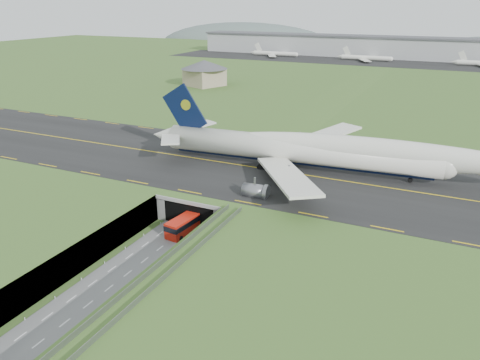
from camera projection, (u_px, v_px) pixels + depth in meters
The scene contains 10 objects.
ground at pixel (169, 242), 93.59m from camera, with size 900.00×900.00×0.00m, color #3D5E25.
airfield_deck at pixel (168, 229), 92.52m from camera, with size 800.00×800.00×6.00m, color gray.
trench_road at pixel (146, 259), 87.21m from camera, with size 12.00×75.00×0.20m, color slate.
taxiway at pixel (239, 165), 119.32m from camera, with size 800.00×44.00×0.18m, color black.
tunnel_portal at pixel (208, 198), 106.53m from camera, with size 17.00×22.30×6.00m.
guideway at pixel (158, 281), 71.16m from camera, with size 3.00×53.00×7.05m.
jumbo_jet at pixel (324, 151), 112.43m from camera, with size 94.91×60.84×20.18m.
shuttle_tram at pixel (183, 225), 96.45m from camera, with size 4.23×8.92×3.48m.
service_building at pixel (204, 71), 229.89m from camera, with size 29.72×29.72×12.50m.
cargo_terminal at pixel (394, 47), 341.86m from camera, with size 320.00×67.00×15.60m.
Camera 1 is at (48.23, -69.01, 45.08)m, focal length 35.00 mm.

